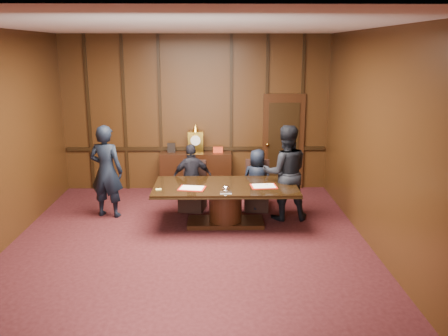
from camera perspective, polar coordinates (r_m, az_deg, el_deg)
name	(u,v)px	position (r m, az deg, el deg)	size (l,w,h in m)	color
room	(191,144)	(7.48, -3.98, 2.93)	(7.00, 7.04, 3.50)	black
sideboard	(196,170)	(10.80, -3.37, -0.29)	(1.60, 0.45, 1.54)	black
conference_table	(225,198)	(8.71, 0.17, -3.66)	(2.62, 1.32, 0.76)	black
folder_left	(192,188)	(8.45, -3.88, -2.44)	(0.51, 0.41, 0.02)	red
folder_right	(264,186)	(8.58, 4.80, -2.20)	(0.49, 0.37, 0.02)	red
inkstand	(226,189)	(8.19, 0.24, -2.60)	(0.20, 0.14, 0.12)	white
notepad	(158,189)	(8.44, -7.89, -2.56)	(0.10, 0.07, 0.01)	#D9D06A
chair_left	(193,195)	(9.62, -3.77, -3.31)	(0.57, 0.57, 0.99)	black
chair_right	(257,195)	(9.65, 3.96, -3.27)	(0.53, 0.53, 0.99)	black
signatory_left	(192,178)	(9.44, -3.87, -1.19)	(0.80, 0.33, 1.36)	black
signatory_right	(257,180)	(9.48, 4.01, -1.46)	(0.62, 0.40, 1.26)	black
witness_left	(106,171)	(9.34, -13.96, -0.39)	(0.65, 0.43, 1.80)	black
witness_right	(285,173)	(9.00, 7.39, -0.57)	(0.88, 0.69, 1.81)	black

